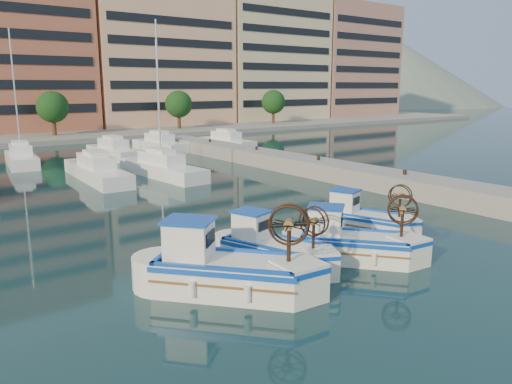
# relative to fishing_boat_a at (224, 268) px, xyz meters

# --- Properties ---
(ground) EXTENTS (300.00, 300.00, 0.00)m
(ground) POSITION_rel_fishing_boat_a_xyz_m (5.12, 0.54, -0.87)
(ground) COLOR #17383C
(ground) RESTS_ON ground
(quay) EXTENTS (3.00, 60.00, 1.20)m
(quay) POSITION_rel_fishing_boat_a_xyz_m (18.12, 8.54, -0.27)
(quay) COLOR gray
(quay) RESTS_ON ground
(waterfront) EXTENTS (180.00, 40.00, 25.60)m
(waterfront) POSITION_rel_fishing_boat_a_xyz_m (14.35, 65.58, 10.23)
(waterfront) COLOR gray
(waterfront) RESTS_ON ground
(hill_east) EXTENTS (160.00, 160.00, 50.00)m
(hill_east) POSITION_rel_fishing_boat_a_xyz_m (145.12, 110.54, -0.87)
(hill_east) COLOR slate
(hill_east) RESTS_ON ground
(yacht_marina) EXTENTS (36.18, 23.52, 11.50)m
(yacht_marina) POSITION_rel_fishing_boat_a_xyz_m (2.56, 27.82, -0.34)
(yacht_marina) COLOR white
(yacht_marina) RESTS_ON ground
(fishing_boat_a) EXTENTS (4.73, 4.97, 3.15)m
(fishing_boat_a) POSITION_rel_fishing_boat_a_xyz_m (0.00, 0.00, 0.00)
(fishing_boat_a) COLOR white
(fishing_boat_a) RESTS_ON ground
(fishing_boat_b) EXTENTS (2.85, 4.29, 2.60)m
(fishing_boat_b) POSITION_rel_fishing_boat_a_xyz_m (2.87, 1.06, -0.15)
(fishing_boat_b) COLOR white
(fishing_boat_b) RESTS_ON ground
(fishing_boat_c) EXTENTS (4.06, 4.37, 2.75)m
(fishing_boat_c) POSITION_rel_fishing_boat_a_xyz_m (5.77, -0.30, -0.11)
(fishing_boat_c) COLOR white
(fishing_boat_c) RESTS_ON ground
(fishing_boat_d) EXTENTS (2.81, 4.13, 2.49)m
(fishing_boat_d) POSITION_rel_fishing_boat_a_xyz_m (9.07, 2.03, -0.18)
(fishing_boat_d) COLOR white
(fishing_boat_d) RESTS_ON ground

